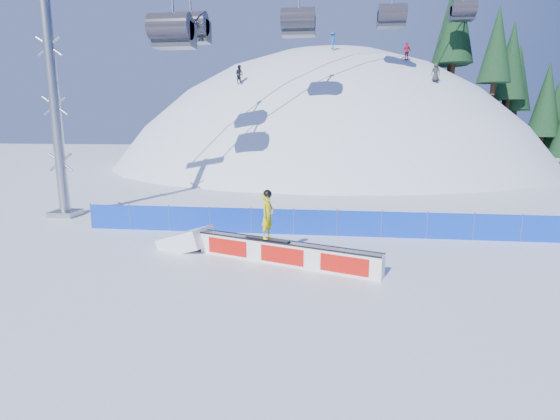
# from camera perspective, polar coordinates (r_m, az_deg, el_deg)

# --- Properties ---
(ground) EXTENTS (160.00, 160.00, 0.00)m
(ground) POSITION_cam_1_polar(r_m,az_deg,el_deg) (16.03, 3.86, -7.39)
(ground) COLOR white
(ground) RESTS_ON ground
(snow_hill) EXTENTS (64.00, 64.00, 64.00)m
(snow_hill) POSITION_cam_1_polar(r_m,az_deg,el_deg) (61.67, 5.90, -10.63)
(snow_hill) COLOR white
(snow_hill) RESTS_ON ground
(treeline) EXTENTS (20.59, 13.67, 20.24)m
(treeline) POSITION_cam_1_polar(r_m,az_deg,el_deg) (60.60, 29.27, 14.35)
(treeline) COLOR #301E13
(treeline) RESTS_ON ground
(safety_fence) EXTENTS (22.05, 0.05, 1.30)m
(safety_fence) POSITION_cam_1_polar(r_m,az_deg,el_deg) (20.19, 4.61, -1.65)
(safety_fence) COLOR #0933BC
(safety_fence) RESTS_ON ground
(rail_box) EXTENTS (7.02, 2.95, 0.87)m
(rail_box) POSITION_cam_1_polar(r_m,az_deg,el_deg) (16.12, 0.62, -5.65)
(rail_box) COLOR white
(rail_box) RESTS_ON ground
(snow_ramp) EXTENTS (2.53, 2.04, 1.37)m
(snow_ramp) POSITION_cam_1_polar(r_m,az_deg,el_deg) (18.62, -12.08, -4.92)
(snow_ramp) COLOR white
(snow_ramp) RESTS_ON ground
(snowboarder) EXTENTS (1.80, 0.91, 1.87)m
(snowboarder) POSITION_cam_1_polar(r_m,az_deg,el_deg) (16.09, -1.64, -0.66)
(snowboarder) COLOR black
(snowboarder) RESTS_ON rail_box
(distant_skiers) EXTENTS (18.78, 6.87, 5.44)m
(distant_skiers) POSITION_cam_1_polar(r_m,az_deg,el_deg) (44.92, 8.54, 19.12)
(distant_skiers) COLOR black
(distant_skiers) RESTS_ON ground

